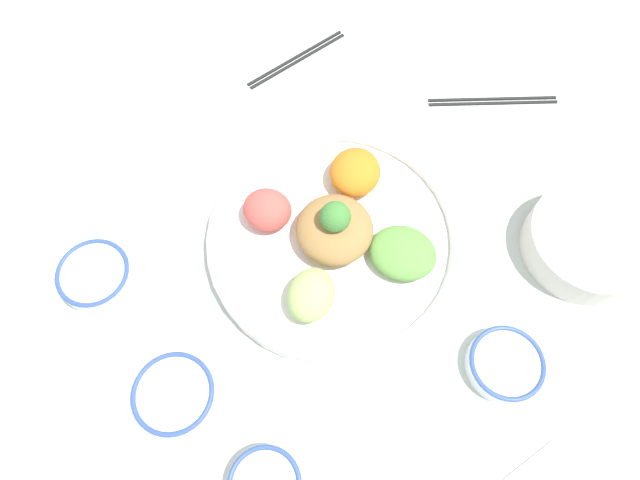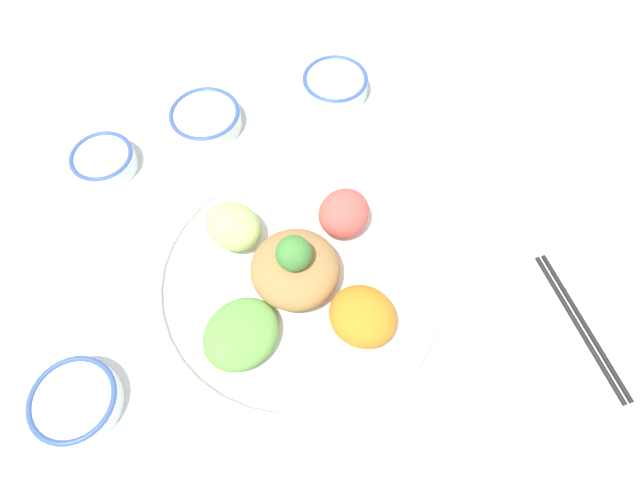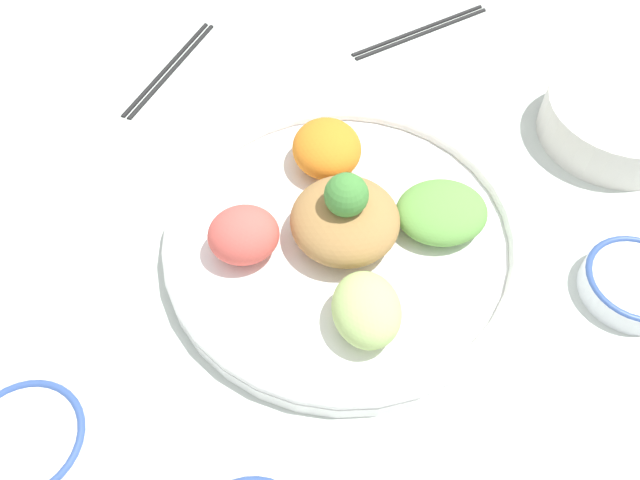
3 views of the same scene
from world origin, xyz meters
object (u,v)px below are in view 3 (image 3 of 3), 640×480
Objects in this scene: salad_platter at (345,232)px; chopsticks_pair_near at (421,30)px; chopsticks_pair_far at (170,67)px; rice_bowl_plain at (27,443)px; side_serving_bowl at (619,117)px; rice_bowl_blue at (634,283)px.

salad_platter is 0.42m from chopsticks_pair_near.
salad_platter is at bearing -117.22° from chopsticks_pair_far.
chopsticks_pair_far is (0.09, -0.55, -0.02)m from rice_bowl_plain.
chopsticks_pair_near is at bearing -28.86° from side_serving_bowl.
rice_bowl_plain reaches higher than chopsticks_pair_far.
side_serving_bowl reaches higher than chopsticks_pair_near.
rice_bowl_blue is 0.57× the size of side_serving_bowl.
side_serving_bowl reaches higher than chopsticks_pair_far.
side_serving_bowl is 0.87× the size of chopsticks_pair_far.
rice_bowl_plain is 0.59× the size of side_serving_bowl.
chopsticks_pair_far is (0.32, -0.24, -0.02)m from salad_platter.
chopsticks_pair_far is (0.34, 0.18, -0.00)m from chopsticks_pair_near.
chopsticks_pair_near is at bearing -53.35° from rice_bowl_blue.
chopsticks_pair_near is (0.30, -0.40, -0.01)m from rice_bowl_blue.
side_serving_bowl reaches higher than rice_bowl_plain.
chopsticks_pair_near and chopsticks_pair_far have the same top height.
rice_bowl_blue is 0.50× the size of chopsticks_pair_far.
side_serving_bowl is (0.02, -0.24, 0.02)m from rice_bowl_blue.
chopsticks_pair_near is 0.38m from chopsticks_pair_far.
salad_platter is 3.70× the size of rice_bowl_blue.
salad_platter is 0.40m from side_serving_bowl.
rice_bowl_blue is at bearing -149.78° from rice_bowl_plain.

